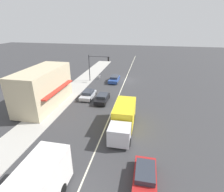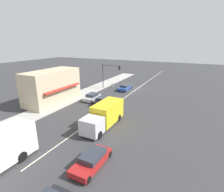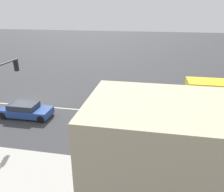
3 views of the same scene
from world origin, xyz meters
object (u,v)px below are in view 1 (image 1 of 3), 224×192
pedestrian (63,88)px  warning_aframe_sign (99,77)px  hatchback_red (145,177)px  traffic_signal_main (96,64)px  sedan_silver (88,95)px  delivery_truck (123,118)px  suv_black (102,98)px  coupe_blue (114,79)px

pedestrian → warning_aframe_sign: bearing=-113.6°
warning_aframe_sign → hatchback_red: bearing=112.7°
traffic_signal_main → warning_aframe_sign: size_ratio=6.69×
traffic_signal_main → sedan_silver: size_ratio=1.40×
delivery_truck → hatchback_red: delivery_truck is taller
traffic_signal_main → pedestrian: size_ratio=3.31×
traffic_signal_main → hatchback_red: traffic_signal_main is taller
delivery_truck → suv_black: 8.32m
suv_black → traffic_signal_main: bearing=-68.5°
sedan_silver → suv_black: (-2.80, 1.14, 0.03)m
traffic_signal_main → hatchback_red: (-11.12, 24.36, -3.32)m
pedestrian → sedan_silver: pedestrian is taller
warning_aframe_sign → sedan_silver: (-0.95, 10.66, 0.16)m
hatchback_red → suv_black: suv_black is taller
delivery_truck → coupe_blue: (4.40, -17.56, -0.85)m
hatchback_red → coupe_blue: size_ratio=0.99×
delivery_truck → pedestrian: bearing=-37.0°
pedestrian → hatchback_red: 22.48m
warning_aframe_sign → coupe_blue: bearing=161.5°
warning_aframe_sign → delivery_truck: delivery_truck is taller
warning_aframe_sign → coupe_blue: 3.95m
traffic_signal_main → pedestrian: 9.15m
pedestrian → suv_black: bearing=164.0°
hatchback_red → delivery_truck: bearing=-69.2°
sedan_silver → delivery_truck: bearing=131.5°
suv_black → coupe_blue: coupe_blue is taller
pedestrian → delivery_truck: 15.41m
delivery_truck → suv_black: bearing=-57.9°
suv_black → coupe_blue: size_ratio=0.89×
delivery_truck → suv_black: (4.40, -7.01, -0.85)m
pedestrian → suv_black: 8.23m
delivery_truck → sedan_silver: bearing=-48.5°
traffic_signal_main → delivery_truck: traffic_signal_main is taller
suv_black → coupe_blue: (0.00, -10.54, -0.00)m
coupe_blue → suv_black: bearing=90.0°
suv_black → warning_aframe_sign: bearing=-72.4°
traffic_signal_main → delivery_truck: (-8.32, 16.99, -2.43)m
delivery_truck → coupe_blue: bearing=-75.9°
pedestrian → sedan_silver: size_ratio=0.42×
traffic_signal_main → coupe_blue: traffic_signal_main is taller
sedan_silver → coupe_blue: 9.82m
delivery_truck → sedan_silver: delivery_truck is taller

